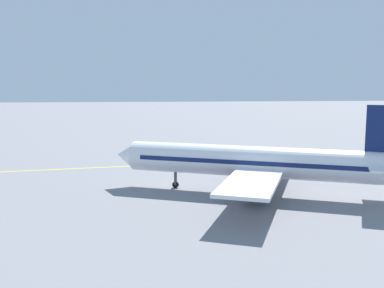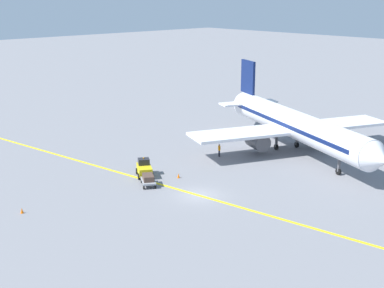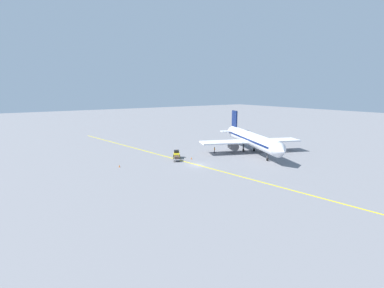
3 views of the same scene
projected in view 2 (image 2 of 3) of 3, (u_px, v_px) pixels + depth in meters
ground_plane at (199, 195)px, 55.86m from camera, size 400.00×400.00×0.00m
apron_yellow_centreline at (199, 195)px, 55.86m from camera, size 17.82×118.79×0.01m
airplane_at_gate at (294, 125)px, 70.23m from camera, size 27.91×34.04×10.60m
baggage_tug_white at (144, 168)px, 61.59m from camera, size 2.86×3.34×2.11m
baggage_cart_trailing at (148, 179)px, 58.53m from camera, size 2.54×2.95×1.24m
ground_crew_worker at (219, 150)px, 68.87m from camera, size 0.37×0.52×1.68m
traffic_cone_near_nose at (179, 176)px, 61.08m from camera, size 0.32×0.32×0.55m
traffic_cone_mid_apron at (22, 211)px, 51.28m from camera, size 0.32×0.32×0.55m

